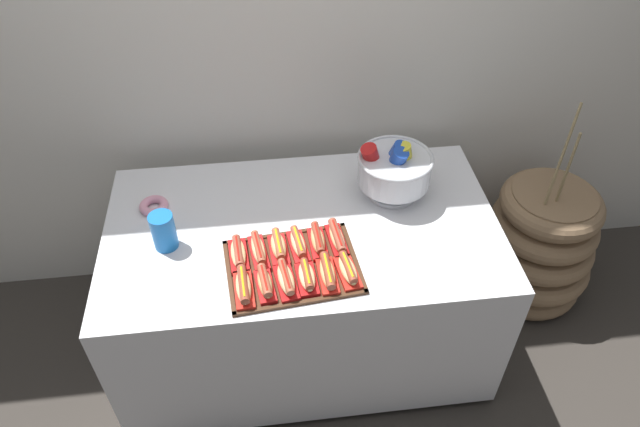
# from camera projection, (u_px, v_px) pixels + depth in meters

# --- Properties ---
(ground_plane) EXTENTS (10.00, 10.00, 0.00)m
(ground_plane) POSITION_uv_depth(u_px,v_px,m) (306.00, 338.00, 2.80)
(ground_plane) COLOR #38332D
(back_wall) EXTENTS (6.00, 0.10, 2.60)m
(back_wall) POSITION_uv_depth(u_px,v_px,m) (285.00, 30.00, 2.36)
(back_wall) COLOR silver
(back_wall) RESTS_ON ground_plane
(buffet_table) EXTENTS (1.56, 0.89, 0.76)m
(buffet_table) POSITION_uv_depth(u_px,v_px,m) (304.00, 285.00, 2.53)
(buffet_table) COLOR silver
(buffet_table) RESTS_ON ground_plane
(floor_vase) EXTENTS (0.57, 0.57, 1.12)m
(floor_vase) POSITION_uv_depth(u_px,v_px,m) (537.00, 244.00, 2.84)
(floor_vase) COLOR #896B4C
(floor_vase) RESTS_ON ground_plane
(serving_tray) EXTENTS (0.51, 0.40, 0.01)m
(serving_tray) POSITION_uv_depth(u_px,v_px,m) (293.00, 267.00, 2.12)
(serving_tray) COLOR #472B19
(serving_tray) RESTS_ON buffet_table
(hot_dog_0) EXTENTS (0.08, 0.18, 0.06)m
(hot_dog_0) POSITION_uv_depth(u_px,v_px,m) (244.00, 287.00, 2.01)
(hot_dog_0) COLOR red
(hot_dog_0) RESTS_ON serving_tray
(hot_dog_1) EXTENTS (0.08, 0.16, 0.06)m
(hot_dog_1) POSITION_uv_depth(u_px,v_px,m) (265.00, 283.00, 2.02)
(hot_dog_1) COLOR red
(hot_dog_1) RESTS_ON serving_tray
(hot_dog_2) EXTENTS (0.09, 0.18, 0.06)m
(hot_dog_2) POSITION_uv_depth(u_px,v_px,m) (286.00, 280.00, 2.03)
(hot_dog_2) COLOR #B21414
(hot_dog_2) RESTS_ON serving_tray
(hot_dog_3) EXTENTS (0.08, 0.16, 0.06)m
(hot_dog_3) POSITION_uv_depth(u_px,v_px,m) (307.00, 277.00, 2.04)
(hot_dog_3) COLOR #B21414
(hot_dog_3) RESTS_ON serving_tray
(hot_dog_4) EXTENTS (0.07, 0.18, 0.06)m
(hot_dog_4) POSITION_uv_depth(u_px,v_px,m) (328.00, 273.00, 2.05)
(hot_dog_4) COLOR red
(hot_dog_4) RESTS_ON serving_tray
(hot_dog_5) EXTENTS (0.09, 0.17, 0.06)m
(hot_dog_5) POSITION_uv_depth(u_px,v_px,m) (348.00, 270.00, 2.07)
(hot_dog_5) COLOR red
(hot_dog_5) RESTS_ON serving_tray
(hot_dog_6) EXTENTS (0.08, 0.18, 0.06)m
(hot_dog_6) POSITION_uv_depth(u_px,v_px,m) (238.00, 254.00, 2.13)
(hot_dog_6) COLOR #B21414
(hot_dog_6) RESTS_ON serving_tray
(hot_dog_7) EXTENTS (0.08, 0.19, 0.06)m
(hot_dog_7) POSITION_uv_depth(u_px,v_px,m) (258.00, 250.00, 2.14)
(hot_dog_7) COLOR red
(hot_dog_7) RESTS_ON serving_tray
(hot_dog_8) EXTENTS (0.08, 0.16, 0.06)m
(hot_dog_8) POSITION_uv_depth(u_px,v_px,m) (278.00, 247.00, 2.15)
(hot_dog_8) COLOR red
(hot_dog_8) RESTS_ON serving_tray
(hot_dog_9) EXTENTS (0.08, 0.17, 0.06)m
(hot_dog_9) POSITION_uv_depth(u_px,v_px,m) (298.00, 244.00, 2.16)
(hot_dog_9) COLOR red
(hot_dog_9) RESTS_ON serving_tray
(hot_dog_10) EXTENTS (0.07, 0.17, 0.06)m
(hot_dog_10) POSITION_uv_depth(u_px,v_px,m) (318.00, 241.00, 2.17)
(hot_dog_10) COLOR red
(hot_dog_10) RESTS_ON serving_tray
(hot_dog_11) EXTENTS (0.08, 0.18, 0.06)m
(hot_dog_11) POSITION_uv_depth(u_px,v_px,m) (337.00, 238.00, 2.18)
(hot_dog_11) COLOR #B21414
(hot_dog_11) RESTS_ON serving_tray
(punch_bowl) EXTENTS (0.31, 0.31, 0.25)m
(punch_bowl) POSITION_uv_depth(u_px,v_px,m) (394.00, 168.00, 2.34)
(punch_bowl) COLOR silver
(punch_bowl) RESTS_ON buffet_table
(cup_stack) EXTENTS (0.09, 0.09, 0.15)m
(cup_stack) POSITION_uv_depth(u_px,v_px,m) (164.00, 231.00, 2.15)
(cup_stack) COLOR blue
(cup_stack) RESTS_ON buffet_table
(donut) EXTENTS (0.12, 0.12, 0.03)m
(donut) POSITION_uv_depth(u_px,v_px,m) (154.00, 206.00, 2.35)
(donut) COLOR pink
(donut) RESTS_ON buffet_table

